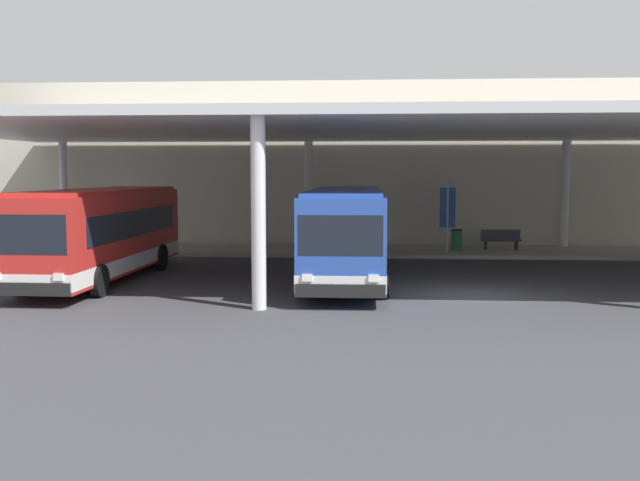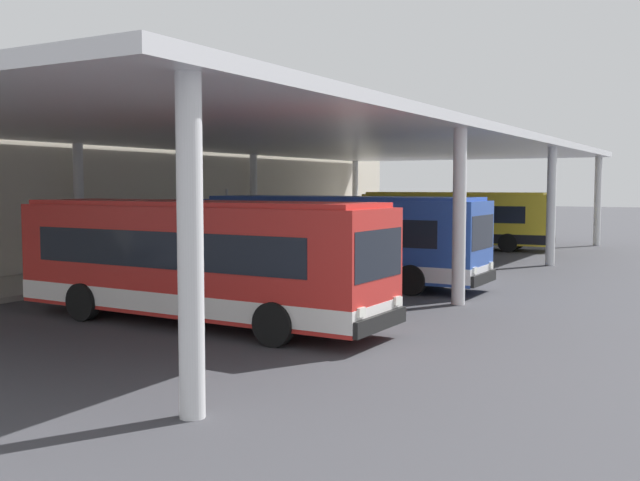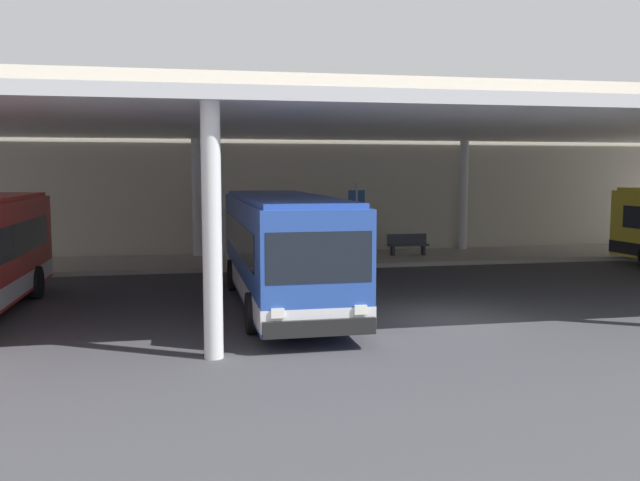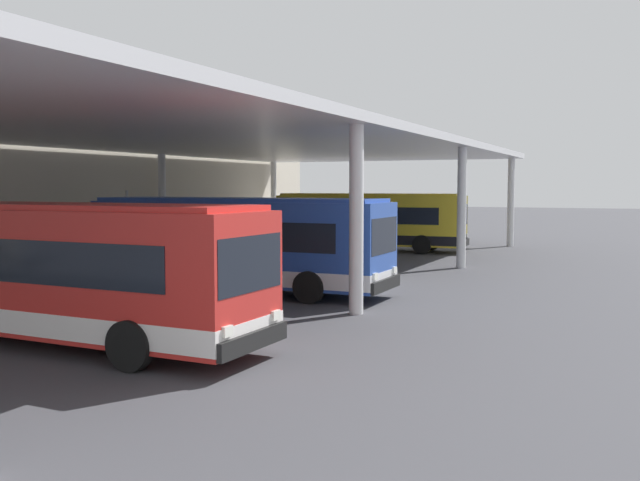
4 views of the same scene
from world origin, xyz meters
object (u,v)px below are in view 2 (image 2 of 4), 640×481
at_px(bus_nearest_bay, 196,260).
at_px(banner_sign, 227,219).
at_px(bus_second_bay, 341,239).
at_px(trash_bin, 225,246).
at_px(bus_middle_bay, 455,219).
at_px(bench_waiting, 244,243).

height_order(bus_nearest_bay, banner_sign, banner_sign).
distance_m(bus_second_bay, banner_sign, 9.33).
height_order(trash_bin, banner_sign, banner_sign).
xyz_separation_m(trash_bin, banner_sign, (-0.47, -0.47, 1.30)).
height_order(bus_second_bay, bus_middle_bay, same).
distance_m(bus_nearest_bay, bench_waiting, 18.04).
distance_m(bus_nearest_bay, banner_sign, 15.39).
distance_m(bus_nearest_bay, bus_second_bay, 8.47).
distance_m(bench_waiting, trash_bin, 2.12).
distance_m(bench_waiting, banner_sign, 3.00).
bearing_deg(bus_nearest_bay, bus_middle_bay, 4.19).
height_order(bus_nearest_bay, trash_bin, bus_nearest_bay).
relative_size(bus_second_bay, bus_middle_bay, 0.99).
bearing_deg(trash_bin, bus_nearest_bay, -145.61).
bearing_deg(bus_middle_bay, bus_nearest_bay, -175.81).
height_order(bus_second_bay, trash_bin, bus_second_bay).
relative_size(bench_waiting, trash_bin, 1.84).
xyz_separation_m(bus_middle_bay, trash_bin, (-11.81, 7.23, -0.98)).
bearing_deg(banner_sign, trash_bin, 44.71).
height_order(bus_middle_bay, banner_sign, banner_sign).
bearing_deg(bench_waiting, bus_second_bay, -126.83).
distance_m(bus_second_bay, trash_bin, 10.01).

